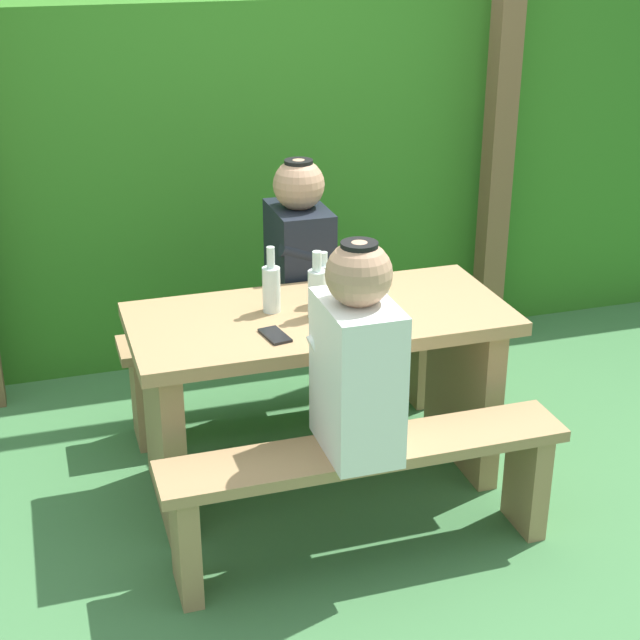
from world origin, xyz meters
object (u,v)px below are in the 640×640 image
object	(u,v)px
bench_near	(366,478)
cell_phone	(275,335)
drinking_glass	(381,280)
person_black_coat	(300,251)
bottle_left	(271,287)
bottle_right	(324,283)
person_white_shirt	(357,357)
bottle_center	(317,291)
picnic_table	(320,368)
bench_far	(284,353)

from	to	relation	value
bench_near	cell_phone	xyz separation A→B (m)	(-0.21, 0.36, 0.40)
drinking_glass	person_black_coat	bearing A→B (deg)	119.71
person_black_coat	bottle_left	xyz separation A→B (m)	(-0.24, -0.44, 0.04)
bottle_right	cell_phone	bearing A→B (deg)	-136.70
person_white_shirt	cell_phone	distance (m)	0.40
person_white_shirt	bottle_center	size ratio (longest dim) A/B	2.88
picnic_table	bottle_right	bearing A→B (deg)	63.71
picnic_table	bench_far	bearing A→B (deg)	90.00
picnic_table	person_white_shirt	size ratio (longest dim) A/B	1.95
bottle_right	cell_phone	distance (m)	0.36
person_white_shirt	drinking_glass	distance (m)	0.72
person_white_shirt	bottle_left	world-z (taller)	person_white_shirt
bottle_left	bottle_right	world-z (taller)	bottle_left
bottle_right	bottle_center	distance (m)	0.13
bench_near	bottle_center	bearing A→B (deg)	92.49
drinking_glass	bottle_right	xyz separation A→B (m)	(-0.25, -0.05, 0.03)
bench_near	bottle_right	size ratio (longest dim) A/B	6.87
person_black_coat	cell_phone	distance (m)	0.73
person_white_shirt	bottle_right	size ratio (longest dim) A/B	3.53
bottle_left	bottle_center	xyz separation A→B (m)	(0.14, -0.10, 0.00)
bench_near	bottle_right	bearing A→B (deg)	86.18
picnic_table	cell_phone	world-z (taller)	cell_phone
person_white_shirt	bottle_right	distance (m)	0.60
drinking_glass	cell_phone	world-z (taller)	drinking_glass
bottle_left	cell_phone	size ratio (longest dim) A/B	1.78
cell_phone	person_white_shirt	bearing A→B (deg)	-73.68
picnic_table	person_black_coat	bearing A→B (deg)	82.05
person_black_coat	bottle_center	bearing A→B (deg)	-99.67
person_black_coat	bench_far	bearing A→B (deg)	177.34
person_white_shirt	bottle_right	bearing A→B (deg)	82.66
bottle_right	bottle_center	xyz separation A→B (m)	(-0.06, -0.11, 0.02)
person_black_coat	bottle_right	xyz separation A→B (m)	(-0.03, -0.43, 0.02)
picnic_table	bench_near	size ratio (longest dim) A/B	1.00
picnic_table	cell_phone	xyz separation A→B (m)	(-0.21, -0.16, 0.23)
bench_near	person_black_coat	bearing A→B (deg)	86.02
bottle_right	bottle_center	bearing A→B (deg)	-118.58
bottle_right	drinking_glass	bearing A→B (deg)	11.46
bench_near	bench_far	distance (m)	1.03
person_white_shirt	person_black_coat	size ratio (longest dim) A/B	1.00
bottle_left	bench_near	bearing A→B (deg)	-74.16
picnic_table	cell_phone	distance (m)	0.35
bench_near	person_black_coat	distance (m)	1.13
bench_far	cell_phone	world-z (taller)	cell_phone
picnic_table	drinking_glass	size ratio (longest dim) A/B	14.25
person_black_coat	person_white_shirt	bearing A→B (deg)	-96.02
person_white_shirt	bottle_left	bearing A→B (deg)	102.53
bottle_left	cell_phone	distance (m)	0.25
drinking_glass	bench_far	bearing A→B (deg)	126.93
bench_far	person_black_coat	distance (m)	0.46
person_black_coat	drinking_glass	xyz separation A→B (m)	(0.22, -0.38, -0.01)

